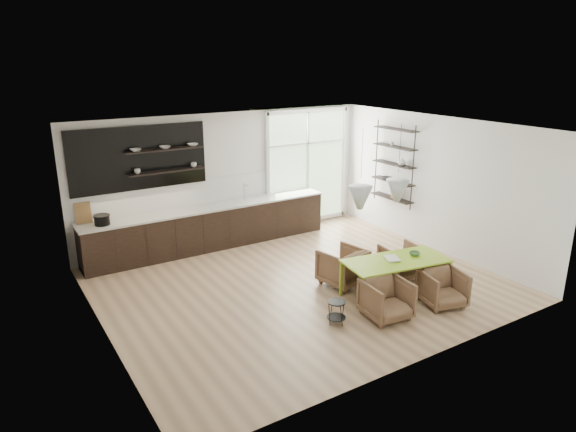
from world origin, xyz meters
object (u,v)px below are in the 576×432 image
Objects in this scene: armchair_back_right at (401,261)px; armchair_front_left at (386,299)px; dining_table at (396,262)px; armchair_back_left at (342,266)px; wire_stool at (336,309)px; armchair_front_right at (443,288)px.

armchair_front_left is (-1.35, -1.06, 0.01)m from armchair_back_right.
armchair_back_left is at bearing 128.23° from dining_table.
armchair_front_left reaches higher than wire_stool.
dining_table is 2.79× the size of armchair_back_right.
dining_table is 1.04m from armchair_back_left.
armchair_back_left is 1.08× the size of armchair_back_right.
armchair_back_right is (0.66, 0.54, -0.31)m from dining_table.
armchair_front_left is 1.13m from armchair_front_right.
armchair_back_right is at bearing 20.23° from wire_stool.
armchair_back_left is 1.52m from wire_stool.
dining_table is 1.55m from wire_stool.
wire_stool is at bearing 167.20° from armchair_front_left.
wire_stool is (-0.80, 0.27, -0.08)m from armchair_front_left.
armchair_front_right is 1.97m from wire_stool.
wire_stool is (-2.15, -0.79, -0.07)m from armchair_back_right.
dining_table reaches higher than wire_stool.
armchair_front_left is at bearing -133.15° from dining_table.
armchair_front_left is 0.85m from wire_stool.
armchair_back_left is 1.11× the size of armchair_front_right.
armchair_front_right is (0.91, -1.59, -0.03)m from armchair_back_left.
armchair_back_right is 0.98× the size of armchair_front_left.
armchair_back_right is 2.29m from wire_stool.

